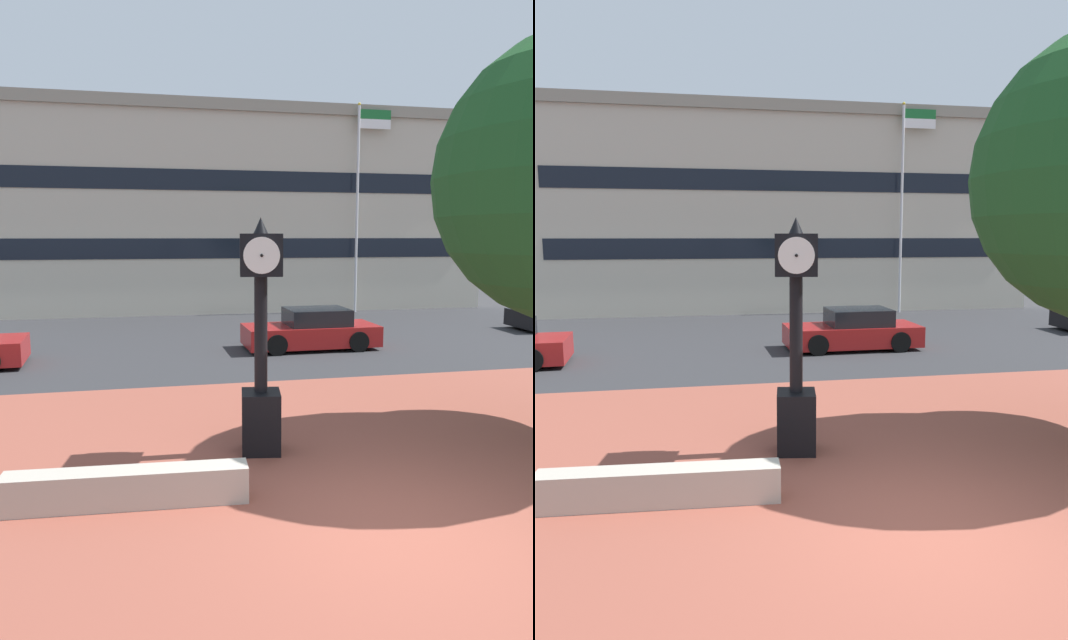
{
  "view_description": "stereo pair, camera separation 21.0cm",
  "coord_description": "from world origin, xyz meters",
  "views": [
    {
      "loc": [
        -2.95,
        -6.26,
        3.56
      ],
      "look_at": [
        -1.08,
        2.68,
        2.24
      ],
      "focal_mm": 32.74,
      "sensor_mm": 36.0,
      "label": 1
    },
    {
      "loc": [
        -2.75,
        -6.3,
        3.56
      ],
      "look_at": [
        -1.08,
        2.68,
        2.24
      ],
      "focal_mm": 32.74,
      "sensor_mm": 36.0,
      "label": 2
    }
  ],
  "objects": [
    {
      "name": "ground_plane",
      "position": [
        0.0,
        0.0,
        0.0
      ],
      "size": [
        200.0,
        200.0,
        0.0
      ],
      "primitive_type": "plane",
      "color": "#2D2D30"
    },
    {
      "name": "plaza_brick_paving",
      "position": [
        0.0,
        1.71,
        0.0
      ],
      "size": [
        44.0,
        11.42,
        0.01
      ],
      "primitive_type": "cube",
      "color": "brown",
      "rests_on": "ground"
    },
    {
      "name": "planter_wall",
      "position": [
        -3.26,
        1.28,
        0.25
      ],
      "size": [
        3.22,
        0.59,
        0.5
      ],
      "primitive_type": "cube",
      "rotation": [
        0.0,
        0.0,
        -0.06
      ],
      "color": "#ADA393",
      "rests_on": "ground"
    },
    {
      "name": "street_clock",
      "position": [
        -1.14,
        2.85,
        1.77
      ],
      "size": [
        0.76,
        0.8,
        3.85
      ],
      "rotation": [
        0.0,
        0.0,
        -0.16
      ],
      "color": "black",
      "rests_on": "ground"
    },
    {
      "name": "car_street_mid",
      "position": [
        2.2,
        11.33,
        0.57
      ],
      "size": [
        4.22,
        1.97,
        1.28
      ],
      "rotation": [
        0.0,
        0.0,
        1.59
      ],
      "color": "maroon",
      "rests_on": "ground"
    },
    {
      "name": "flagpole_primary",
      "position": [
        6.87,
        19.6,
        5.49
      ],
      "size": [
        1.6,
        0.14,
        9.5
      ],
      "color": "silver",
      "rests_on": "ground"
    },
    {
      "name": "civic_building",
      "position": [
        1.64,
        27.88,
        4.76
      ],
      "size": [
        24.04,
        16.02,
        9.49
      ],
      "color": "beige",
      "rests_on": "ground"
    }
  ]
}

